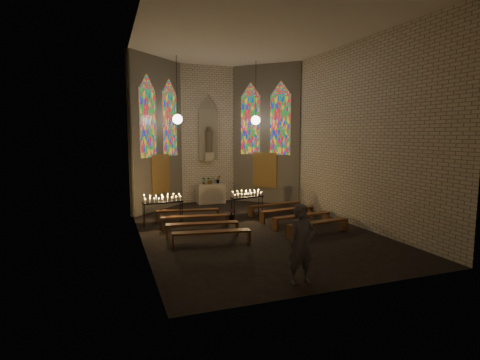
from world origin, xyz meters
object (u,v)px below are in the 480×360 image
object	(u,v)px
altar	(211,194)
votive_stand_left	(163,200)
aisle_flower_pot	(231,214)
votive_stand_right	(247,195)
visitor	(302,244)

from	to	relation	value
altar	votive_stand_left	bearing A→B (deg)	-127.93
aisle_flower_pot	altar	bearing A→B (deg)	87.09
aisle_flower_pot	votive_stand_right	xyz separation A→B (m)	(0.80, 0.28, 0.71)
altar	votive_stand_right	distance (m)	3.68
aisle_flower_pot	votive_stand_left	world-z (taller)	votive_stand_left
aisle_flower_pot	votive_stand_left	xyz separation A→B (m)	(-2.80, 0.04, 0.77)
aisle_flower_pot	visitor	xyz separation A→B (m)	(-0.54, -6.87, 0.74)
aisle_flower_pot	votive_stand_left	distance (m)	2.91
votive_stand_left	visitor	xyz separation A→B (m)	(2.26, -6.92, -0.03)
altar	votive_stand_right	world-z (taller)	votive_stand_right
aisle_flower_pot	visitor	size ratio (longest dim) A/B	0.23
aisle_flower_pot	votive_stand_left	size ratio (longest dim) A/B	0.28
visitor	aisle_flower_pot	bearing A→B (deg)	85.24
votive_stand_left	votive_stand_right	xyz separation A→B (m)	(3.60, 0.24, -0.06)
votive_stand_left	aisle_flower_pot	bearing A→B (deg)	-5.75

